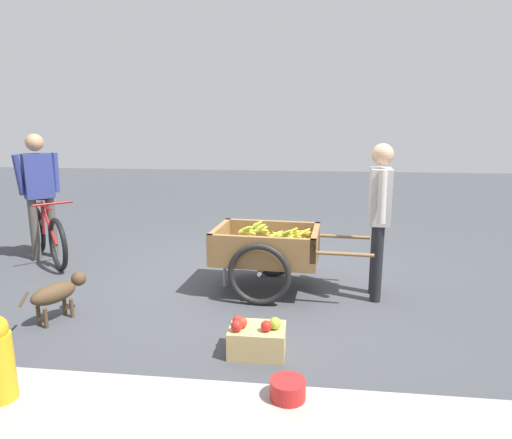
# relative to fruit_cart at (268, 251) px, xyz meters

# --- Properties ---
(ground_plane) EXTENTS (24.00, 24.00, 0.00)m
(ground_plane) POSITION_rel_fruit_cart_xyz_m (0.23, -0.24, -0.44)
(ground_plane) COLOR #3D3F44
(fruit_cart) EXTENTS (1.70, 0.98, 0.73)m
(fruit_cart) POSITION_rel_fruit_cart_xyz_m (0.00, 0.00, 0.00)
(fruit_cart) COLOR olive
(fruit_cart) RESTS_ON ground
(vendor_person) EXTENTS (0.22, 0.58, 1.59)m
(vendor_person) POSITION_rel_fruit_cart_xyz_m (-1.13, 0.08, 0.51)
(vendor_person) COLOR black
(vendor_person) RESTS_ON ground
(bicycle) EXTENTS (1.23, 1.21, 0.85)m
(bicycle) POSITION_rel_fruit_cart_xyz_m (2.98, -0.70, -0.09)
(bicycle) COLOR black
(bicycle) RESTS_ON ground
(cyclist_person) EXTENTS (0.39, 0.45, 1.65)m
(cyclist_person) POSITION_rel_fruit_cart_xyz_m (3.08, -0.81, 0.55)
(cyclist_person) COLOR #4C4742
(cyclist_person) RESTS_ON ground
(dog) EXTENTS (0.36, 0.62, 0.40)m
(dog) POSITION_rel_fruit_cart_xyz_m (1.85, 0.99, -0.17)
(dog) COLOR #4C3823
(dog) RESTS_ON ground
(plastic_bucket) EXTENTS (0.22, 0.22, 0.24)m
(plastic_bucket) POSITION_rel_fruit_cart_xyz_m (-0.32, 2.12, -0.32)
(plastic_bucket) COLOR #B21E1E
(plastic_bucket) RESTS_ON ground
(apple_crate) EXTENTS (0.44, 0.32, 0.32)m
(apple_crate) POSITION_rel_fruit_cart_xyz_m (-0.04, 1.39, -0.32)
(apple_crate) COLOR tan
(apple_crate) RESTS_ON ground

